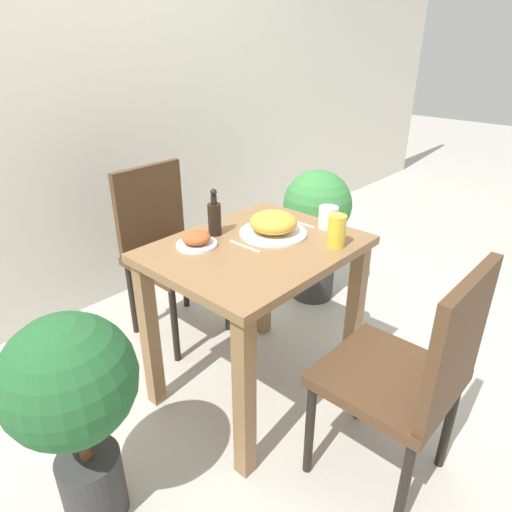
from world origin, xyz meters
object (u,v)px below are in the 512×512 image
at_px(juice_glass, 337,231).
at_px(chair_near, 413,372).
at_px(sauce_bottle, 214,217).
at_px(food_plate, 273,225).
at_px(potted_plant_left, 73,397).
at_px(potted_plant_right, 316,222).
at_px(side_plate, 196,240).
at_px(chair_far, 166,243).
at_px(drink_cup, 328,217).

bearing_deg(juice_glass, chair_near, -115.73).
relative_size(juice_glass, sauce_bottle, 0.65).
relative_size(food_plate, juice_glass, 2.19).
bearing_deg(potted_plant_left, potted_plant_right, 10.60).
xyz_separation_m(food_plate, juice_glass, (0.08, -0.26, 0.02)).
xyz_separation_m(chair_near, side_plate, (-0.15, 0.87, 0.25)).
relative_size(side_plate, potted_plant_right, 0.20).
relative_size(chair_far, potted_plant_left, 1.15).
height_order(side_plate, juice_glass, juice_glass).
bearing_deg(sauce_bottle, food_plate, -47.66).
xyz_separation_m(chair_near, drink_cup, (0.36, 0.60, 0.27)).
distance_m(chair_near, potted_plant_right, 1.34).
bearing_deg(chair_far, potted_plant_left, -141.65).
xyz_separation_m(chair_far, drink_cup, (0.28, -0.79, 0.27)).
relative_size(drink_cup, potted_plant_right, 0.12).
distance_m(chair_far, food_plate, 0.72).
height_order(juice_glass, potted_plant_right, juice_glass).
bearing_deg(potted_plant_right, side_plate, -172.24).
xyz_separation_m(food_plate, drink_cup, (0.22, -0.12, 0.00)).
relative_size(sauce_bottle, potted_plant_right, 0.25).
bearing_deg(potted_plant_left, side_plate, 14.95).
distance_m(chair_near, side_plate, 0.92).
xyz_separation_m(chair_near, potted_plant_left, (-0.80, 0.69, 0.01)).
bearing_deg(potted_plant_left, sauce_bottle, 14.77).
height_order(food_plate, juice_glass, juice_glass).
distance_m(chair_far, drink_cup, 0.89).
bearing_deg(juice_glass, chair_far, 98.64).
distance_m(chair_near, potted_plant_left, 1.06).
xyz_separation_m(drink_cup, sauce_bottle, (-0.38, 0.30, 0.03)).
height_order(chair_far, drink_cup, chair_far).
bearing_deg(potted_plant_right, juice_glass, -140.34).
distance_m(food_plate, juice_glass, 0.27).
bearing_deg(side_plate, potted_plant_left, -165.05).
bearing_deg(drink_cup, sauce_bottle, 141.33).
xyz_separation_m(food_plate, side_plate, (-0.29, 0.15, -0.02)).
xyz_separation_m(drink_cup, potted_plant_left, (-1.16, 0.10, -0.26)).
relative_size(chair_near, potted_plant_left, 1.15).
height_order(sauce_bottle, potted_plant_left, sauce_bottle).
bearing_deg(drink_cup, food_plate, 150.05).
xyz_separation_m(chair_far, side_plate, (-0.23, -0.52, 0.25)).
height_order(sauce_bottle, potted_plant_right, sauce_bottle).
bearing_deg(drink_cup, chair_near, -121.30).
height_order(side_plate, potted_plant_left, side_plate).
relative_size(food_plate, sauce_bottle, 1.43).
xyz_separation_m(food_plate, potted_plant_right, (0.73, 0.29, -0.28)).
height_order(chair_near, drink_cup, chair_near).
height_order(chair_far, juice_glass, chair_far).
bearing_deg(drink_cup, juice_glass, -136.31).
bearing_deg(sauce_bottle, drink_cup, -38.67).
height_order(chair_far, sauce_bottle, sauce_bottle).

